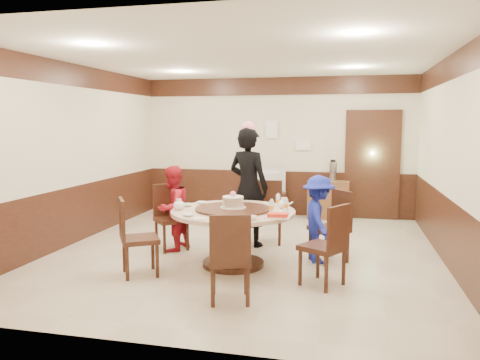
% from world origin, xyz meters
% --- Properties ---
extents(room, '(6.00, 6.04, 2.84)m').
position_xyz_m(room, '(0.01, 0.01, 1.08)').
color(room, beige).
rests_on(room, ground).
extents(banquet_table, '(1.63, 1.63, 0.78)m').
position_xyz_m(banquet_table, '(-0.02, -0.67, 0.53)').
color(banquet_table, '#371B11').
rests_on(banquet_table, ground).
extents(chair_0, '(0.62, 0.62, 0.97)m').
position_xyz_m(chair_0, '(1.23, -0.16, 0.30)').
color(chair_0, '#371B11').
rests_on(chair_0, ground).
extents(chair_1, '(0.49, 0.50, 0.97)m').
position_xyz_m(chair_1, '(0.23, 0.66, 0.30)').
color(chair_1, '#371B11').
rests_on(chair_1, ground).
extents(chair_2, '(0.62, 0.62, 0.97)m').
position_xyz_m(chair_2, '(-1.13, -0.06, 0.30)').
color(chair_2, '#371B11').
rests_on(chair_2, ground).
extents(chair_3, '(0.61, 0.61, 0.97)m').
position_xyz_m(chair_3, '(-1.08, -1.31, 0.30)').
color(chair_3, '#371B11').
rests_on(chair_3, ground).
extents(chair_4, '(0.54, 0.55, 0.97)m').
position_xyz_m(chair_4, '(0.25, -1.89, 0.30)').
color(chair_4, '#371B11').
rests_on(chair_4, ground).
extents(chair_5, '(0.61, 0.60, 0.97)m').
position_xyz_m(chair_5, '(1.19, -1.18, 0.30)').
color(chair_5, '#371B11').
rests_on(chair_5, ground).
extents(person_standing, '(0.78, 0.65, 1.82)m').
position_xyz_m(person_standing, '(-0.04, 0.42, 0.91)').
color(person_standing, black).
rests_on(person_standing, ground).
extents(person_red, '(0.62, 0.71, 1.26)m').
position_xyz_m(person_red, '(-1.08, -0.13, 0.63)').
color(person_red, '#B31725').
rests_on(person_red, ground).
extents(person_blue, '(0.64, 0.86, 1.19)m').
position_xyz_m(person_blue, '(1.07, -0.24, 0.59)').
color(person_blue, '#18249E').
rests_on(person_blue, ground).
extents(birthday_cake, '(0.34, 0.34, 0.22)m').
position_xyz_m(birthday_cake, '(-0.02, -0.66, 0.86)').
color(birthday_cake, white).
rests_on(birthday_cake, banquet_table).
extents(teapot_left, '(0.17, 0.15, 0.13)m').
position_xyz_m(teapot_left, '(-0.72, -0.81, 0.81)').
color(teapot_left, white).
rests_on(teapot_left, banquet_table).
extents(teapot_right, '(0.17, 0.15, 0.13)m').
position_xyz_m(teapot_right, '(0.61, -0.40, 0.81)').
color(teapot_right, white).
rests_on(teapot_right, banquet_table).
extents(bowl_0, '(0.14, 0.14, 0.03)m').
position_xyz_m(bowl_0, '(-0.57, -0.31, 0.77)').
color(bowl_0, white).
rests_on(bowl_0, banquet_table).
extents(bowl_1, '(0.15, 0.15, 0.05)m').
position_xyz_m(bowl_1, '(0.33, -1.23, 0.77)').
color(bowl_1, white).
rests_on(bowl_1, banquet_table).
extents(bowl_2, '(0.14, 0.14, 0.03)m').
position_xyz_m(bowl_2, '(-0.46, -1.19, 0.77)').
color(bowl_2, white).
rests_on(bowl_2, banquet_table).
extents(bowl_3, '(0.14, 0.14, 0.05)m').
position_xyz_m(bowl_3, '(0.60, -0.83, 0.77)').
color(bowl_3, white).
rests_on(bowl_3, banquet_table).
extents(bowl_4, '(0.15, 0.15, 0.04)m').
position_xyz_m(bowl_4, '(-0.70, -0.55, 0.77)').
color(bowl_4, white).
rests_on(bowl_4, banquet_table).
extents(saucer_near, '(0.18, 0.18, 0.01)m').
position_xyz_m(saucer_near, '(-0.27, -1.32, 0.76)').
color(saucer_near, white).
rests_on(saucer_near, banquet_table).
extents(saucer_far, '(0.18, 0.18, 0.01)m').
position_xyz_m(saucer_far, '(0.43, -0.17, 0.76)').
color(saucer_far, white).
rests_on(saucer_far, banquet_table).
extents(shrimp_platter, '(0.30, 0.20, 0.06)m').
position_xyz_m(shrimp_platter, '(0.63, -1.06, 0.78)').
color(shrimp_platter, white).
rests_on(shrimp_platter, banquet_table).
extents(bottle_0, '(0.06, 0.06, 0.16)m').
position_xyz_m(bottle_0, '(0.51, -0.75, 0.83)').
color(bottle_0, white).
rests_on(bottle_0, banquet_table).
extents(bottle_1, '(0.06, 0.06, 0.16)m').
position_xyz_m(bottle_1, '(0.66, -0.59, 0.83)').
color(bottle_1, white).
rests_on(bottle_1, banquet_table).
extents(bottle_2, '(0.06, 0.06, 0.16)m').
position_xyz_m(bottle_2, '(0.51, -0.25, 0.83)').
color(bottle_2, white).
rests_on(bottle_2, banquet_table).
extents(tv_stand, '(0.85, 0.45, 0.50)m').
position_xyz_m(tv_stand, '(-0.18, 2.75, 0.25)').
color(tv_stand, '#371B11').
rests_on(tv_stand, ground).
extents(television, '(0.80, 0.19, 0.46)m').
position_xyz_m(television, '(-0.18, 2.75, 0.73)').
color(television, gray).
rests_on(television, tv_stand).
extents(side_cabinet, '(0.80, 0.40, 0.75)m').
position_xyz_m(side_cabinet, '(1.07, 2.78, 0.38)').
color(side_cabinet, brown).
rests_on(side_cabinet, ground).
extents(thermos, '(0.15, 0.15, 0.38)m').
position_xyz_m(thermos, '(1.15, 2.78, 0.94)').
color(thermos, silver).
rests_on(thermos, side_cabinet).
extents(notice_left, '(0.25, 0.00, 0.35)m').
position_xyz_m(notice_left, '(-0.10, 2.96, 1.75)').
color(notice_left, white).
rests_on(notice_left, room).
extents(notice_right, '(0.30, 0.00, 0.22)m').
position_xyz_m(notice_right, '(0.55, 2.96, 1.45)').
color(notice_right, white).
rests_on(notice_right, room).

